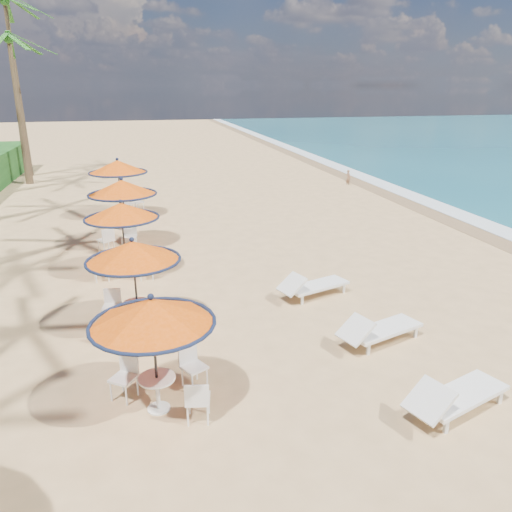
% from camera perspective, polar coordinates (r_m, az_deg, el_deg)
% --- Properties ---
extents(ground, '(160.00, 160.00, 0.00)m').
position_cam_1_polar(ground, '(10.57, 15.35, -13.23)').
color(ground, tan).
rests_on(ground, ground).
extents(foam_strip, '(1.20, 140.00, 0.04)m').
position_cam_1_polar(foam_strip, '(23.23, 24.05, 3.54)').
color(foam_strip, white).
rests_on(foam_strip, ground).
extents(wetsand_band, '(1.40, 140.00, 0.02)m').
position_cam_1_polar(wetsand_band, '(22.70, 22.24, 3.45)').
color(wetsand_band, olive).
rests_on(wetsand_band, ground).
extents(station_0, '(2.16, 2.16, 2.25)m').
position_cam_1_polar(station_0, '(8.71, -11.43, -7.79)').
color(station_0, black).
rests_on(station_0, ground).
extents(station_1, '(2.18, 2.18, 2.27)m').
position_cam_1_polar(station_1, '(11.72, -13.97, -0.82)').
color(station_1, black).
rests_on(station_1, ground).
extents(station_2, '(2.23, 2.23, 2.32)m').
position_cam_1_polar(station_2, '(15.43, -15.08, 3.98)').
color(station_2, black).
rests_on(station_2, ground).
extents(station_3, '(2.40, 2.40, 2.51)m').
position_cam_1_polar(station_3, '(18.14, -15.12, 6.83)').
color(station_3, black).
rests_on(station_3, ground).
extents(station_4, '(2.49, 2.49, 2.60)m').
position_cam_1_polar(station_4, '(22.56, -15.33, 9.27)').
color(station_4, black).
rests_on(station_4, ground).
extents(lounger_near, '(2.26, 1.35, 0.77)m').
position_cam_1_polar(lounger_near, '(9.69, 21.72, -14.65)').
color(lounger_near, white).
rests_on(lounger_near, ground).
extents(lounger_mid, '(2.21, 1.30, 0.75)m').
position_cam_1_polar(lounger_mid, '(11.56, 13.74, -8.13)').
color(lounger_mid, white).
rests_on(lounger_mid, ground).
extents(lounger_far, '(2.17, 1.29, 0.74)m').
position_cam_1_polar(lounger_far, '(13.70, 6.36, -3.33)').
color(lounger_far, white).
rests_on(lounger_far, ground).
extents(palm_6, '(5.00, 5.00, 8.20)m').
position_cam_1_polar(palm_6, '(32.33, -26.31, 20.57)').
color(palm_6, brown).
rests_on(palm_6, ground).
extents(palm_7, '(5.00, 5.00, 10.44)m').
position_cam_1_polar(palm_7, '(35.46, -26.65, 23.66)').
color(palm_7, brown).
rests_on(palm_7, ground).
extents(person, '(0.33, 0.40, 0.94)m').
position_cam_1_polar(person, '(29.78, 10.50, 8.86)').
color(person, '#946A4B').
rests_on(person, ground).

